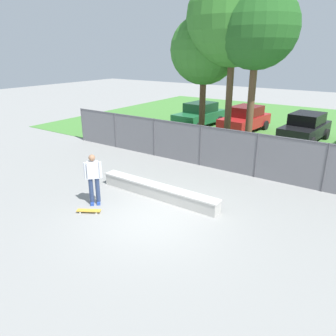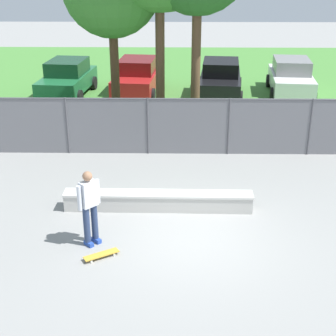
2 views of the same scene
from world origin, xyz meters
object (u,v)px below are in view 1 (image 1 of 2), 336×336
Objects in this scene: tree_near_right at (234,18)px; tree_mid at (257,28)px; concrete_ledge at (158,191)px; tree_near_left at (204,51)px; skateboarder at (93,177)px; car_green at (200,115)px; car_black at (305,127)px; car_red at (245,119)px; skateboard at (89,211)px.

tree_mid is at bearing -16.02° from tree_near_right.
tree_near_left is (-1.78, 6.43, 4.84)m from concrete_ledge.
tree_mid is (1.14, 5.67, 5.72)m from concrete_ledge.
skateboarder is at bearing -87.92° from tree_near_left.
tree_near_right is 8.89m from car_green.
car_black reaches higher than concrete_ledge.
concrete_ledge is 8.65m from tree_near_right.
skateboard is at bearing -89.22° from car_red.
car_black is (2.63, 5.23, -5.60)m from tree_near_right.
tree_near_right reaches higher than tree_mid.
skateboard is 0.09× the size of tree_near_right.
concrete_ledge is 0.64× the size of tree_mid.
tree_mid is 1.78× the size of car_black.
tree_mid reaches higher than concrete_ledge.
car_red is at bearing 89.52° from skateboarder.
skateboarder is 1.14m from skateboard.
car_green is at bearing 120.20° from tree_near_left.
car_green is 7.11m from car_black.
skateboard is 13.94m from car_red.
car_black is at bearing 72.85° from skateboarder.
car_black is (4.29, 4.83, -4.25)m from tree_near_left.
tree_near_left is at bearing 105.46° from concrete_ledge.
skateboard is 10.16m from tree_mid.
car_red is at bearing 174.51° from car_black.
tree_near_right is 8.10m from car_black.
concrete_ledge is at bearing -83.28° from car_red.
skateboarder reaches higher than car_green.
tree_near_right is 1.98× the size of car_green.
skateboarder reaches higher than car_black.
tree_near_left is 2.18m from tree_near_right.
tree_mid reaches higher than skateboard.
skateboard is at bearing -97.34° from tree_near_right.
concrete_ledge is 12.20m from car_green.
skateboarder is 9.09m from tree_near_left.
car_black is (4.00, 12.96, -0.17)m from skateboarder.
concrete_ledge is 11.74m from car_red.
tree_near_left reaches higher than car_black.
tree_near_right is at bearing 82.66° from skateboard.
tree_near_left is 3.14m from tree_mid.
skateboarder is 9.26m from tree_mid.
tree_near_right is 1.38m from tree_mid.
car_black is (2.51, 11.27, 0.59)m from concrete_ledge.
car_green and car_red have the same top height.
car_red is at bearing 112.81° from tree_mid.
tree_near_right reaches higher than tree_near_left.
tree_near_right is 1.11× the size of tree_mid.
concrete_ledge is 2.57m from skateboard.
tree_mid is (2.32, 7.95, 5.89)m from skateboard.
car_red is at bearing 85.53° from tree_near_left.
car_red is at bearing 6.31° from car_green.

